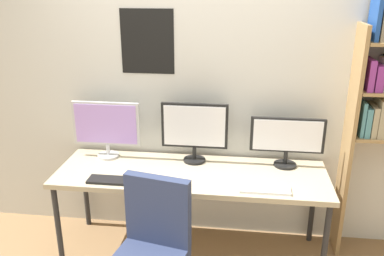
% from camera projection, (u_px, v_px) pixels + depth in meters
% --- Properties ---
extents(wall_back, '(4.52, 0.11, 2.60)m').
position_uv_depth(wall_back, '(197.00, 89.00, 3.39)').
color(wall_back, silver).
rests_on(wall_back, ground_plane).
extents(desk, '(2.12, 0.68, 0.74)m').
position_uv_depth(desk, '(191.00, 178.00, 3.21)').
color(desk, tan).
rests_on(desk, ground_plane).
extents(monitor_left, '(0.57, 0.18, 0.48)m').
position_uv_depth(monitor_left, '(106.00, 127.00, 3.38)').
color(monitor_left, silver).
rests_on(monitor_left, desk).
extents(monitor_center, '(0.54, 0.18, 0.50)m').
position_uv_depth(monitor_center, '(195.00, 129.00, 3.29)').
color(monitor_center, black).
rests_on(monitor_center, desk).
extents(monitor_right, '(0.58, 0.18, 0.41)m').
position_uv_depth(monitor_right, '(287.00, 139.00, 3.22)').
color(monitor_right, black).
rests_on(monitor_right, desk).
extents(keyboard_left, '(0.37, 0.13, 0.02)m').
position_uv_depth(keyboard_left, '(113.00, 180.00, 3.04)').
color(keyboard_left, black).
rests_on(keyboard_left, desk).
extents(keyboard_right, '(0.36, 0.13, 0.02)m').
position_uv_depth(keyboard_right, '(265.00, 189.00, 2.91)').
color(keyboard_right, silver).
rests_on(keyboard_right, desk).
extents(computer_mouse, '(0.06, 0.10, 0.03)m').
position_uv_depth(computer_mouse, '(177.00, 185.00, 2.96)').
color(computer_mouse, '#38383D').
rests_on(computer_mouse, desk).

